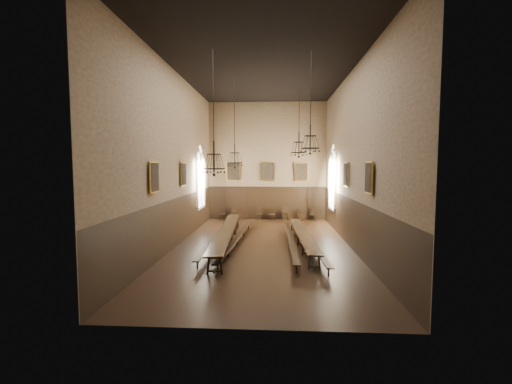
# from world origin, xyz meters

# --- Properties ---
(floor) EXTENTS (9.00, 18.00, 0.02)m
(floor) POSITION_xyz_m (0.00, 0.00, -0.01)
(floor) COLOR black
(floor) RESTS_ON ground
(ceiling) EXTENTS (9.00, 18.00, 0.02)m
(ceiling) POSITION_xyz_m (0.00, 0.00, 9.01)
(ceiling) COLOR black
(ceiling) RESTS_ON ground
(wall_back) EXTENTS (9.00, 0.02, 9.00)m
(wall_back) POSITION_xyz_m (0.00, 9.01, 4.50)
(wall_back) COLOR #917859
(wall_back) RESTS_ON ground
(wall_front) EXTENTS (9.00, 0.02, 9.00)m
(wall_front) POSITION_xyz_m (0.00, -9.01, 4.50)
(wall_front) COLOR #917859
(wall_front) RESTS_ON ground
(wall_left) EXTENTS (0.02, 18.00, 9.00)m
(wall_left) POSITION_xyz_m (-4.51, 0.00, 4.50)
(wall_left) COLOR #917859
(wall_left) RESTS_ON ground
(wall_right) EXTENTS (0.02, 18.00, 9.00)m
(wall_right) POSITION_xyz_m (4.51, 0.00, 4.50)
(wall_right) COLOR #917859
(wall_right) RESTS_ON ground
(wainscot_panelling) EXTENTS (9.00, 18.00, 2.50)m
(wainscot_panelling) POSITION_xyz_m (0.00, 0.00, 1.25)
(wainscot_panelling) COLOR black
(wainscot_panelling) RESTS_ON floor
(table_left) EXTENTS (1.26, 10.82, 0.84)m
(table_left) POSITION_xyz_m (-1.90, 0.19, 0.42)
(table_left) COLOR black
(table_left) RESTS_ON floor
(table_right) EXTENTS (0.98, 9.07, 0.71)m
(table_right) POSITION_xyz_m (2.06, 0.24, 0.35)
(table_right) COLOR black
(table_right) RESTS_ON floor
(bench_left_outer) EXTENTS (0.29, 9.15, 0.41)m
(bench_left_outer) POSITION_xyz_m (-2.51, 0.21, 0.26)
(bench_left_outer) COLOR black
(bench_left_outer) RESTS_ON floor
(bench_left_inner) EXTENTS (0.84, 9.96, 0.45)m
(bench_left_inner) POSITION_xyz_m (-1.35, 0.12, 0.29)
(bench_left_inner) COLOR black
(bench_left_inner) RESTS_ON floor
(bench_right_inner) EXTENTS (0.36, 9.65, 0.43)m
(bench_right_inner) POSITION_xyz_m (1.44, 0.10, 0.28)
(bench_right_inner) COLOR black
(bench_right_inner) RESTS_ON floor
(bench_right_outer) EXTENTS (0.69, 9.71, 0.44)m
(bench_right_outer) POSITION_xyz_m (2.48, -0.20, 0.28)
(bench_right_outer) COLOR black
(bench_right_outer) RESTS_ON floor
(chair_0) EXTENTS (0.46, 0.46, 0.92)m
(chair_0) POSITION_xyz_m (-3.43, 8.49, 0.28)
(chair_0) COLOR black
(chair_0) RESTS_ON floor
(chair_1) EXTENTS (0.50, 0.50, 0.91)m
(chair_1) POSITION_xyz_m (-2.51, 8.48, 0.27)
(chair_1) COLOR black
(chair_1) RESTS_ON floor
(chair_3) EXTENTS (0.47, 0.47, 0.98)m
(chair_3) POSITION_xyz_m (-0.58, 8.50, 0.30)
(chair_3) COLOR black
(chair_3) RESTS_ON floor
(chair_4) EXTENTS (0.42, 0.42, 0.91)m
(chair_4) POSITION_xyz_m (0.40, 8.58, 0.27)
(chair_4) COLOR black
(chair_4) RESTS_ON floor
(chair_5) EXTENTS (0.47, 0.47, 0.99)m
(chair_5) POSITION_xyz_m (1.41, 8.49, 0.30)
(chair_5) COLOR black
(chair_5) RESTS_ON floor
(chair_6) EXTENTS (0.44, 0.44, 0.89)m
(chair_6) POSITION_xyz_m (2.53, 8.48, 0.27)
(chair_6) COLOR black
(chair_6) RESTS_ON floor
(chair_7) EXTENTS (0.50, 0.50, 0.91)m
(chair_7) POSITION_xyz_m (3.48, 8.52, 0.28)
(chair_7) COLOR black
(chair_7) RESTS_ON floor
(chandelier_back_left) EXTENTS (0.90, 0.90, 4.84)m
(chandelier_back_left) POSITION_xyz_m (-1.69, 2.08, 4.62)
(chandelier_back_left) COLOR black
(chandelier_back_left) RESTS_ON ceiling
(chandelier_back_right) EXTENTS (0.92, 0.92, 4.25)m
(chandelier_back_right) POSITION_xyz_m (1.97, 2.34, 5.18)
(chandelier_back_right) COLOR black
(chandelier_back_right) RESTS_ON ceiling
(chandelier_front_left) EXTENTS (0.95, 0.95, 5.12)m
(chandelier_front_left) POSITION_xyz_m (-1.97, -2.97, 4.35)
(chandelier_front_left) COLOR black
(chandelier_front_left) RESTS_ON ceiling
(chandelier_front_right) EXTENTS (0.82, 0.82, 4.23)m
(chandelier_front_right) POSITION_xyz_m (2.12, -2.55, 5.21)
(chandelier_front_right) COLOR black
(chandelier_front_right) RESTS_ON ceiling
(portrait_back_0) EXTENTS (1.10, 0.12, 1.40)m
(portrait_back_0) POSITION_xyz_m (-2.60, 8.88, 3.70)
(portrait_back_0) COLOR gold
(portrait_back_0) RESTS_ON wall_back
(portrait_back_1) EXTENTS (1.10, 0.12, 1.40)m
(portrait_back_1) POSITION_xyz_m (0.00, 8.88, 3.70)
(portrait_back_1) COLOR gold
(portrait_back_1) RESTS_ON wall_back
(portrait_back_2) EXTENTS (1.10, 0.12, 1.40)m
(portrait_back_2) POSITION_xyz_m (2.60, 8.88, 3.70)
(portrait_back_2) COLOR gold
(portrait_back_2) RESTS_ON wall_back
(portrait_left_0) EXTENTS (0.12, 1.00, 1.30)m
(portrait_left_0) POSITION_xyz_m (-4.38, 1.00, 3.70)
(portrait_left_0) COLOR gold
(portrait_left_0) RESTS_ON wall_left
(portrait_left_1) EXTENTS (0.12, 1.00, 1.30)m
(portrait_left_1) POSITION_xyz_m (-4.38, -3.50, 3.70)
(portrait_left_1) COLOR gold
(portrait_left_1) RESTS_ON wall_left
(portrait_right_0) EXTENTS (0.12, 1.00, 1.30)m
(portrait_right_0) POSITION_xyz_m (4.38, 1.00, 3.70)
(portrait_right_0) COLOR gold
(portrait_right_0) RESTS_ON wall_right
(portrait_right_1) EXTENTS (0.12, 1.00, 1.30)m
(portrait_right_1) POSITION_xyz_m (4.38, -3.50, 3.70)
(portrait_right_1) COLOR gold
(portrait_right_1) RESTS_ON wall_right
(window_right) EXTENTS (0.20, 2.20, 4.60)m
(window_right) POSITION_xyz_m (4.43, 5.50, 3.40)
(window_right) COLOR white
(window_right) RESTS_ON wall_right
(window_left) EXTENTS (0.20, 2.20, 4.60)m
(window_left) POSITION_xyz_m (-4.43, 5.50, 3.40)
(window_left) COLOR white
(window_left) RESTS_ON wall_left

